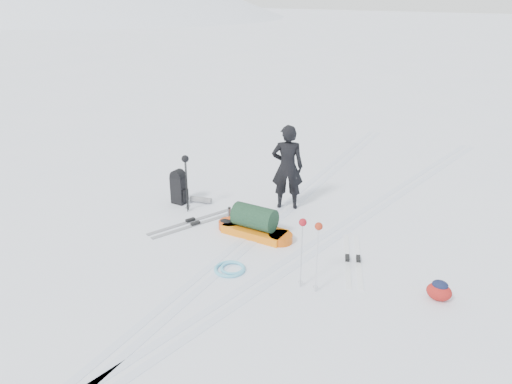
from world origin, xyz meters
TOP-DOWN VIEW (x-y plane):
  - ground at (0.00, 0.00)m, footprint 200.00×200.00m
  - ski_tracks at (0.61, 0.88)m, footprint 3.38×17.97m
  - skier at (-0.15, 1.93)m, footprint 0.82×0.73m
  - pulk_sled at (-0.03, 0.41)m, footprint 1.64×0.57m
  - expedition_rucksack at (-2.27, 0.87)m, footprint 0.82×0.53m
  - ski_poles_black at (-1.88, 0.61)m, footprint 0.16×0.17m
  - ski_poles_silver at (1.72, -0.75)m, footprint 0.39×0.13m
  - touring_skis_grey at (-1.39, 0.17)m, footprint 0.96×1.97m
  - touring_skis_white at (1.99, 0.51)m, footprint 1.05×1.89m
  - rope_coil at (0.33, -0.93)m, footprint 0.66×0.66m
  - small_daypack at (3.59, 0.08)m, footprint 0.42×0.33m
  - thermos_pair at (-0.83, 0.83)m, footprint 0.17×0.29m
  - stuff_sack at (-0.69, 0.35)m, footprint 0.38×0.34m

SIDE VIEW (x-z plane):
  - ground at x=0.00m, z-range 0.00..0.00m
  - ski_tracks at x=0.61m, z-range 0.00..0.01m
  - touring_skis_white at x=1.99m, z-range -0.02..0.05m
  - touring_skis_grey at x=-1.39m, z-range -0.02..0.05m
  - rope_coil at x=0.33m, z-range 0.00..0.07m
  - stuff_sack at x=-0.69m, z-range 0.00..0.20m
  - thermos_pair at x=-0.83m, z-range -0.01..0.27m
  - small_daypack at x=3.59m, z-range -0.01..0.33m
  - pulk_sled at x=-0.03m, z-range -0.07..0.55m
  - expedition_rucksack at x=-2.27m, z-range -0.03..0.77m
  - skier at x=-0.15m, z-range 0.00..1.89m
  - ski_poles_silver at x=1.72m, z-range 0.42..1.65m
  - ski_poles_black at x=-1.88m, z-range 0.41..1.69m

